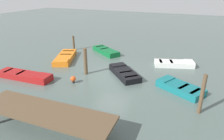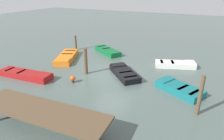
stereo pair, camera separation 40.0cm
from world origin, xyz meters
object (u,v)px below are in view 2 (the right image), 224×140
Objects in this scene: rowboat_teal at (179,88)px; rowboat_white at (175,64)px; dock_segment at (42,112)px; mooring_piling_mid_left at (76,43)px; rowboat_orange at (67,57)px; mooring_piling_center at (86,61)px; mooring_piling_near_right at (200,96)px; rowboat_green at (108,51)px; marker_buoy at (73,78)px; rowboat_black at (124,73)px; rowboat_red at (26,74)px.

rowboat_teal is 0.94× the size of rowboat_white.
mooring_piling_mid_left is at bearing -64.10° from dock_segment.
mooring_piling_center is at bearing 35.80° from rowboat_orange.
mooring_piling_mid_left is at bearing -29.39° from mooring_piling_near_right.
mooring_piling_near_right reaches higher than mooring_piling_center.
rowboat_green is 6.82m from marker_buoy.
rowboat_green is at bearing 119.35° from rowboat_orange.
mooring_piling_near_right is at bearing 47.20° from rowboat_orange.
dock_segment is 7.88m from rowboat_teal.
rowboat_orange is at bearing 34.23° from rowboat_black.
marker_buoy is at bearing 19.11° from rowboat_orange.
mooring_piling_center is (2.64, 0.85, 0.75)m from rowboat_black.
mooring_piling_mid_left reaches higher than rowboat_green.
rowboat_orange is at bearing -30.96° from mooring_piling_center.
dock_segment is 2.99× the size of mooring_piling_near_right.
rowboat_orange is 2.80× the size of mooring_piling_mid_left.
mooring_piling_near_right is (-1.17, 2.02, 0.83)m from rowboat_teal.
mooring_piling_center reaches higher than rowboat_red.
rowboat_white is 6.54m from rowboat_green.
marker_buoy reaches higher than rowboat_black.
marker_buoy is at bearing 41.92° from rowboat_teal.
rowboat_black is 4.52m from rowboat_white.
mooring_piling_center reaches higher than rowboat_black.
rowboat_white is 6.58m from mooring_piling_near_right.
rowboat_black and rowboat_green have the same top height.
dock_segment reaches higher than rowboat_teal.
rowboat_white is at bearing -86.42° from rowboat_black.
dock_segment is 11.45m from rowboat_green.
rowboat_green is at bearing -82.62° from marker_buoy.
rowboat_teal is at bearing -59.93° from mooring_piling_near_right.
marker_buoy is at bearing -152.51° from rowboat_white.
rowboat_black is 3.97m from rowboat_teal.
marker_buoy is at bearing -72.60° from dock_segment.
rowboat_teal is at bearing -131.49° from dock_segment.
mooring_piling_near_right reaches higher than rowboat_white.
rowboat_red is 11.20m from mooring_piling_near_right.
dock_segment is at bearing 8.24° from rowboat_orange.
rowboat_teal is 1.45× the size of mooring_piling_near_right.
rowboat_teal is at bearing 10.16° from rowboat_red.
marker_buoy is at bearing 90.49° from mooring_piling_center.
mooring_piling_center is (-0.86, 5.12, 0.75)m from rowboat_green.
mooring_piling_mid_left reaches higher than marker_buoy.
rowboat_red is at bearing 73.03° from rowboat_black.
marker_buoy is at bearing -48.68° from rowboat_green.
rowboat_green is at bearing -5.71° from rowboat_black.
mooring_piling_near_right is 1.08× the size of mooring_piling_center.
rowboat_red is at bearing -162.64° from rowboat_white.
dock_segment is 1.57× the size of rowboat_orange.
rowboat_white is 2.26× the size of mooring_piling_mid_left.
rowboat_black is at bearing 150.20° from mooring_piling_mid_left.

